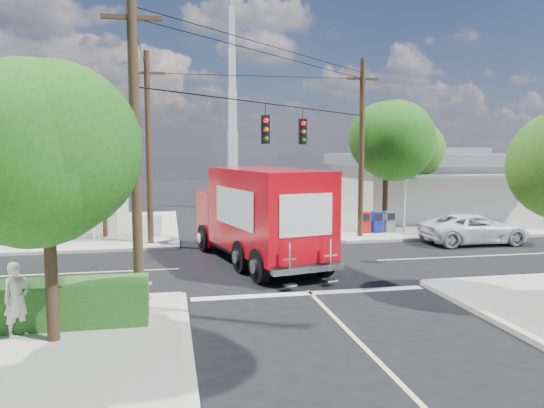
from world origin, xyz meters
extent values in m
plane|color=black|center=(0.00, 0.00, 0.00)|extent=(120.00, 120.00, 0.00)
cube|color=#A9A399|center=(11.00, 11.00, 0.07)|extent=(14.00, 14.00, 0.14)
cube|color=#B9B3A4|center=(4.00, 11.00, 0.07)|extent=(0.25, 14.00, 0.14)
cube|color=#B9B3A4|center=(11.00, 4.00, 0.07)|extent=(14.00, 0.25, 0.14)
cube|color=#A9A399|center=(-11.00, 11.00, 0.07)|extent=(14.00, 14.00, 0.14)
cube|color=#B9B3A4|center=(-4.00, 11.00, 0.07)|extent=(0.25, 14.00, 0.14)
cube|color=#B9B3A4|center=(-11.00, 4.00, 0.07)|extent=(14.00, 0.25, 0.14)
cube|color=#B9B3A4|center=(-4.00, -11.00, 0.07)|extent=(0.25, 14.00, 0.14)
cube|color=beige|center=(0.00, 10.00, 0.01)|extent=(0.12, 12.00, 0.01)
cube|color=beige|center=(0.00, -10.00, 0.01)|extent=(0.12, 12.00, 0.01)
cube|color=beige|center=(10.00, 0.00, 0.01)|extent=(12.00, 0.12, 0.01)
cube|color=beige|center=(-10.00, 0.00, 0.01)|extent=(12.00, 0.12, 0.01)
cube|color=silver|center=(0.00, -4.30, 0.01)|extent=(7.50, 0.40, 0.01)
cube|color=silver|center=(12.50, 12.00, 1.84)|extent=(11.00, 8.00, 3.40)
cube|color=slate|center=(12.50, 12.00, 3.89)|extent=(11.80, 8.80, 0.70)
cube|color=slate|center=(12.50, 12.00, 4.39)|extent=(6.05, 4.40, 0.50)
cube|color=slate|center=(12.50, 7.10, 3.04)|extent=(9.90, 1.80, 0.15)
cylinder|color=silver|center=(8.10, 6.30, 1.59)|extent=(0.12, 0.12, 2.90)
cube|color=beige|center=(-12.00, 12.50, 1.74)|extent=(10.00, 8.00, 3.20)
cube|color=slate|center=(-12.00, 12.50, 3.69)|extent=(10.80, 8.80, 0.70)
cube|color=slate|center=(-12.00, 12.50, 4.19)|extent=(5.50, 4.40, 0.50)
cube|color=slate|center=(-12.00, 7.60, 2.84)|extent=(9.00, 1.80, 0.15)
cylinder|color=silver|center=(-8.00, 6.80, 1.49)|extent=(0.12, 0.12, 2.70)
cube|color=silver|center=(0.50, 20.00, 1.50)|extent=(0.80, 0.80, 3.00)
cube|color=silver|center=(0.50, 20.00, 4.50)|extent=(0.70, 0.70, 3.00)
cube|color=silver|center=(0.50, 20.00, 7.50)|extent=(0.60, 0.60, 3.00)
cube|color=silver|center=(0.50, 20.00, 10.50)|extent=(0.50, 0.50, 3.00)
cube|color=silver|center=(0.50, 20.00, 13.50)|extent=(0.40, 0.40, 3.00)
cylinder|color=#422D1C|center=(-7.00, -7.50, 2.00)|extent=(0.28, 0.28, 3.71)
sphere|color=#125111|center=(-7.00, -7.50, 4.32)|extent=(3.71, 3.71, 3.71)
sphere|color=#125111|center=(-7.40, -7.30, 4.55)|extent=(3.02, 3.02, 3.02)
sphere|color=#125111|center=(-6.65, -7.80, 4.20)|extent=(3.25, 3.25, 3.25)
cylinder|color=#422D1C|center=(7.20, 6.80, 2.19)|extent=(0.28, 0.28, 4.10)
sphere|color=#125111|center=(7.20, 6.80, 4.75)|extent=(4.10, 4.10, 4.10)
sphere|color=#125111|center=(6.80, 7.00, 5.00)|extent=(3.33, 3.33, 3.33)
sphere|color=#125111|center=(7.55, 6.50, 4.62)|extent=(3.58, 3.58, 3.58)
cylinder|color=#422D1C|center=(9.80, 9.00, 1.93)|extent=(0.28, 0.28, 3.58)
sphere|color=#295C12|center=(9.80, 9.00, 4.17)|extent=(3.58, 3.58, 3.58)
sphere|color=#295C12|center=(9.40, 9.20, 4.40)|extent=(2.91, 2.91, 2.91)
sphere|color=#295C12|center=(10.15, 8.70, 4.06)|extent=(3.14, 3.14, 3.14)
cylinder|color=#422D1C|center=(-7.50, 7.50, 2.64)|extent=(0.24, 0.24, 5.00)
cone|color=#1D631F|center=(-6.60, 7.50, 5.24)|extent=(0.50, 2.06, 0.98)
cone|color=#1D631F|center=(-6.94, 8.20, 5.24)|extent=(1.92, 1.68, 0.98)
cone|color=#1D631F|center=(-7.70, 8.38, 5.24)|extent=(2.12, 0.95, 0.98)
cone|color=#1D631F|center=(-8.31, 7.89, 5.24)|extent=(1.34, 2.07, 0.98)
cone|color=#1D631F|center=(-8.31, 7.11, 5.24)|extent=(1.34, 2.07, 0.98)
cone|color=#1D631F|center=(-7.70, 6.62, 5.24)|extent=(2.12, 0.95, 0.98)
cone|color=#1D631F|center=(-6.94, 6.80, 5.24)|extent=(1.92, 1.68, 0.98)
cylinder|color=#422D1C|center=(-9.50, 9.00, 2.44)|extent=(0.24, 0.24, 4.60)
cone|color=#1D631F|center=(-8.60, 9.00, 4.84)|extent=(0.50, 2.06, 0.98)
cone|color=#1D631F|center=(-8.94, 9.70, 4.84)|extent=(1.92, 1.68, 0.98)
cone|color=#1D631F|center=(-9.70, 9.88, 4.84)|extent=(2.12, 0.95, 0.98)
cone|color=#1D631F|center=(-10.31, 9.39, 4.84)|extent=(1.34, 2.07, 0.98)
cone|color=#1D631F|center=(-10.31, 8.61, 4.84)|extent=(1.34, 2.07, 0.98)
cone|color=#1D631F|center=(-9.70, 8.12, 4.84)|extent=(2.12, 0.95, 0.98)
cone|color=#1D631F|center=(-8.94, 8.30, 4.84)|extent=(1.92, 1.68, 0.98)
cylinder|color=#473321|center=(-5.20, -5.20, 4.50)|extent=(0.28, 0.28, 9.00)
cube|color=#473321|center=(-5.20, -5.20, 8.00)|extent=(1.60, 0.12, 0.12)
cylinder|color=#473321|center=(5.20, 5.20, 4.50)|extent=(0.28, 0.28, 9.00)
cube|color=#473321|center=(5.20, 5.20, 8.00)|extent=(1.60, 0.12, 0.12)
cylinder|color=#473321|center=(-5.20, 5.20, 4.50)|extent=(0.28, 0.28, 9.00)
cube|color=#473321|center=(-5.20, 5.20, 8.00)|extent=(1.60, 0.12, 0.12)
cylinder|color=black|center=(0.00, 0.00, 6.20)|extent=(10.43, 10.43, 0.04)
cube|color=black|center=(-0.80, -0.80, 5.25)|extent=(0.30, 0.24, 1.05)
sphere|color=red|center=(-0.80, -0.94, 5.58)|extent=(0.20, 0.20, 0.20)
cube|color=black|center=(1.10, 1.10, 5.25)|extent=(0.30, 0.24, 1.05)
sphere|color=red|center=(1.10, 0.96, 5.58)|extent=(0.20, 0.20, 0.20)
cube|color=silver|center=(-7.80, -5.60, 0.49)|extent=(5.94, 0.05, 0.08)
cube|color=silver|center=(-7.80, -5.60, 0.89)|extent=(5.94, 0.05, 0.08)
cube|color=silver|center=(-5.00, -5.60, 0.64)|extent=(0.09, 0.06, 1.00)
cube|color=#184819|center=(-8.00, -6.40, 0.69)|extent=(6.20, 1.20, 1.10)
cube|color=red|center=(5.80, 6.20, 0.69)|extent=(0.50, 0.50, 1.10)
cube|color=navy|center=(6.50, 6.20, 0.69)|extent=(0.50, 0.50, 1.10)
cube|color=slate|center=(7.20, 6.20, 0.69)|extent=(0.50, 0.50, 1.10)
cube|color=black|center=(-0.86, 0.61, 0.59)|extent=(4.35, 8.77, 0.27)
cube|color=red|center=(-1.62, 3.82, 1.46)|extent=(2.95, 2.38, 2.38)
cube|color=black|center=(-1.79, 4.55, 1.89)|extent=(2.27, 0.78, 1.03)
cube|color=silver|center=(-1.84, 4.76, 0.70)|extent=(2.45, 0.70, 0.38)
cube|color=red|center=(-0.64, -0.34, 2.22)|extent=(4.07, 6.72, 3.13)
cube|color=white|center=(0.70, -0.02, 2.38)|extent=(0.91, 3.79, 1.40)
cube|color=white|center=(-1.97, -0.65, 2.38)|extent=(0.91, 3.79, 1.40)
cube|color=white|center=(0.09, -3.41, 2.38)|extent=(1.90, 0.47, 1.40)
cube|color=silver|center=(0.12, -3.55, 0.59)|extent=(2.59, 0.86, 0.19)
cube|color=silver|center=(-0.59, -3.86, 1.03)|extent=(0.49, 0.17, 1.08)
cube|color=silver|center=(0.89, -3.51, 1.03)|extent=(0.49, 0.17, 1.08)
cylinder|color=black|center=(-2.79, 3.37, 0.59)|extent=(0.61, 1.24, 1.19)
cylinder|color=black|center=(-0.37, 3.94, 0.59)|extent=(0.61, 1.24, 1.19)
cylinder|color=black|center=(-1.35, -2.73, 0.59)|extent=(0.61, 1.24, 1.19)
cylinder|color=black|center=(1.07, -2.16, 0.59)|extent=(0.61, 1.24, 1.19)
imported|color=silver|center=(10.10, 2.79, 0.72)|extent=(5.17, 2.41, 1.43)
imported|color=beige|center=(-7.88, -7.03, 1.02)|extent=(0.77, 0.73, 1.76)
camera|label=1|loc=(-4.34, -20.09, 4.51)|focal=35.00mm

